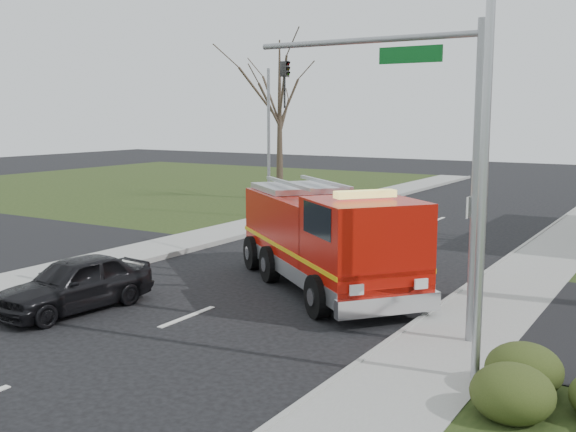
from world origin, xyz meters
The scene contains 9 objects.
ground centered at (0.00, 0.00, 0.00)m, with size 120.00×120.00×0.00m, color black.
sidewalk_right centered at (6.20, 0.00, 0.07)m, with size 2.40×80.00×0.15m, color gray.
sidewalk_left centered at (-6.20, 0.00, 0.07)m, with size 2.40×80.00×0.15m, color gray.
bare_tree_left centered at (-10.00, 20.00, 5.56)m, with size 4.50×4.50×9.00m.
traffic_signal_mast centered at (5.21, 1.50, 4.71)m, with size 5.29×0.18×6.80m.
streetlight_pole centered at (7.14, -0.50, 4.55)m, with size 1.48×0.16×8.40m.
utility_pole_far centered at (-6.80, 14.00, 3.50)m, with size 0.14×0.14×7.00m, color gray.
fire_engine centered at (1.61, 4.17, 1.39)m, with size 7.54×6.79×3.07m.
parked_car_maroon centered at (-2.80, -1.00, 0.69)m, with size 1.64×4.07×1.39m, color black.
Camera 1 is at (10.44, -12.23, 4.88)m, focal length 42.00 mm.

